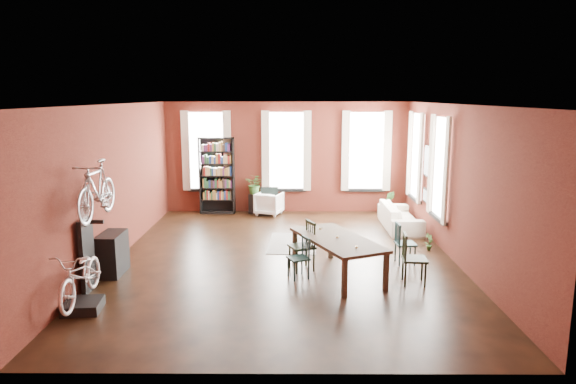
{
  "coord_description": "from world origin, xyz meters",
  "views": [
    {
      "loc": [
        0.13,
        -10.29,
        3.37
      ],
      "look_at": [
        0.07,
        0.6,
        1.32
      ],
      "focal_mm": 32.0,
      "sensor_mm": 36.0,
      "label": 1
    }
  ],
  "objects_px": {
    "dining_chair_c": "(414,259)",
    "white_armchair": "(269,202)",
    "dining_chair_d": "(405,243)",
    "cream_sofa": "(400,212)",
    "plant_stand": "(255,203)",
    "dining_chair_b": "(302,246)",
    "bookshelf": "(217,176)",
    "bike_trainer": "(83,306)",
    "bicycle_floor": "(79,251)",
    "dining_table": "(337,257)",
    "console_table": "(113,254)",
    "dining_chair_a": "(298,258)"
  },
  "relations": [
    {
      "from": "dining_chair_c",
      "to": "white_armchair",
      "type": "bearing_deg",
      "value": 32.18
    },
    {
      "from": "console_table",
      "to": "plant_stand",
      "type": "distance_m",
      "value": 5.71
    },
    {
      "from": "white_armchair",
      "to": "console_table",
      "type": "height_order",
      "value": "console_table"
    },
    {
      "from": "plant_stand",
      "to": "white_armchair",
      "type": "bearing_deg",
      "value": -25.41
    },
    {
      "from": "dining_table",
      "to": "console_table",
      "type": "bearing_deg",
      "value": 154.61
    },
    {
      "from": "dining_chair_b",
      "to": "white_armchair",
      "type": "height_order",
      "value": "dining_chair_b"
    },
    {
      "from": "dining_chair_b",
      "to": "dining_chair_d",
      "type": "xyz_separation_m",
      "value": [
        2.11,
        0.4,
        -0.06
      ]
    },
    {
      "from": "white_armchair",
      "to": "dining_table",
      "type": "bearing_deg",
      "value": 125.01
    },
    {
      "from": "dining_chair_a",
      "to": "bicycle_floor",
      "type": "relative_size",
      "value": 0.48
    },
    {
      "from": "bookshelf",
      "to": "bicycle_floor",
      "type": "height_order",
      "value": "bookshelf"
    },
    {
      "from": "dining_chair_c",
      "to": "cream_sofa",
      "type": "xyz_separation_m",
      "value": [
        0.59,
        4.0,
        -0.06
      ]
    },
    {
      "from": "dining_table",
      "to": "dining_chair_d",
      "type": "xyz_separation_m",
      "value": [
        1.45,
        0.74,
        0.05
      ]
    },
    {
      "from": "cream_sofa",
      "to": "plant_stand",
      "type": "bearing_deg",
      "value": 66.31
    },
    {
      "from": "white_armchair",
      "to": "dining_chair_b",
      "type": "bearing_deg",
      "value": 118.64
    },
    {
      "from": "dining_table",
      "to": "dining_chair_d",
      "type": "bearing_deg",
      "value": 3.03
    },
    {
      "from": "white_armchair",
      "to": "bike_trainer",
      "type": "xyz_separation_m",
      "value": [
        -2.68,
        -6.73,
        -0.27
      ]
    },
    {
      "from": "white_armchair",
      "to": "cream_sofa",
      "type": "xyz_separation_m",
      "value": [
        3.44,
        -1.5,
        0.05
      ]
    },
    {
      "from": "console_table",
      "to": "white_armchair",
      "type": "bearing_deg",
      "value": 60.86
    },
    {
      "from": "dining_chair_c",
      "to": "bike_trainer",
      "type": "xyz_separation_m",
      "value": [
        -5.54,
        -1.24,
        -0.39
      ]
    },
    {
      "from": "dining_chair_c",
      "to": "cream_sofa",
      "type": "bearing_deg",
      "value": -3.63
    },
    {
      "from": "bookshelf",
      "to": "bike_trainer",
      "type": "xyz_separation_m",
      "value": [
        -1.18,
        -6.94,
        -1.02
      ]
    },
    {
      "from": "dining_table",
      "to": "bookshelf",
      "type": "xyz_separation_m",
      "value": [
        -3.0,
        5.3,
        0.73
      ]
    },
    {
      "from": "dining_chair_c",
      "to": "white_armchair",
      "type": "distance_m",
      "value": 6.2
    },
    {
      "from": "bike_trainer",
      "to": "dining_chair_b",
      "type": "bearing_deg",
      "value": 29.33
    },
    {
      "from": "dining_chair_a",
      "to": "console_table",
      "type": "relative_size",
      "value": 0.97
    },
    {
      "from": "dining_table",
      "to": "bike_trainer",
      "type": "bearing_deg",
      "value": 177.36
    },
    {
      "from": "dining_chair_c",
      "to": "bicycle_floor",
      "type": "relative_size",
      "value": 0.57
    },
    {
      "from": "cream_sofa",
      "to": "plant_stand",
      "type": "relative_size",
      "value": 3.69
    },
    {
      "from": "bicycle_floor",
      "to": "white_armchair",
      "type": "bearing_deg",
      "value": 66.58
    },
    {
      "from": "dining_chair_d",
      "to": "cream_sofa",
      "type": "height_order",
      "value": "dining_chair_d"
    },
    {
      "from": "dining_table",
      "to": "dining_chair_c",
      "type": "relative_size",
      "value": 2.33
    },
    {
      "from": "dining_chair_b",
      "to": "dining_chair_d",
      "type": "bearing_deg",
      "value": 77.79
    },
    {
      "from": "dining_chair_d",
      "to": "bookshelf",
      "type": "xyz_separation_m",
      "value": [
        -4.45,
        4.56,
        0.68
      ]
    },
    {
      "from": "bicycle_floor",
      "to": "dining_chair_c",
      "type": "bearing_deg",
      "value": 10.74
    },
    {
      "from": "dining_chair_d",
      "to": "bookshelf",
      "type": "height_order",
      "value": "bookshelf"
    },
    {
      "from": "bike_trainer",
      "to": "plant_stand",
      "type": "relative_size",
      "value": 1.0
    },
    {
      "from": "white_armchair",
      "to": "bike_trainer",
      "type": "distance_m",
      "value": 7.25
    },
    {
      "from": "console_table",
      "to": "bookshelf",
      "type": "bearing_deg",
      "value": 76.17
    },
    {
      "from": "dining_chair_b",
      "to": "bookshelf",
      "type": "xyz_separation_m",
      "value": [
        -2.34,
        4.96,
        0.62
      ]
    },
    {
      "from": "dining_chair_b",
      "to": "bicycle_floor",
      "type": "distance_m",
      "value": 4.05
    },
    {
      "from": "dining_table",
      "to": "white_armchair",
      "type": "bearing_deg",
      "value": 82.3
    },
    {
      "from": "dining_chair_a",
      "to": "dining_chair_c",
      "type": "bearing_deg",
      "value": 58.09
    },
    {
      "from": "plant_stand",
      "to": "bike_trainer",
      "type": "bearing_deg",
      "value": -107.98
    },
    {
      "from": "console_table",
      "to": "dining_table",
      "type": "bearing_deg",
      "value": -1.34
    },
    {
      "from": "white_armchair",
      "to": "plant_stand",
      "type": "distance_m",
      "value": 0.48
    },
    {
      "from": "dining_chair_b",
      "to": "bookshelf",
      "type": "distance_m",
      "value": 5.52
    },
    {
      "from": "bookshelf",
      "to": "bike_trainer",
      "type": "height_order",
      "value": "bookshelf"
    },
    {
      "from": "dining_chair_c",
      "to": "dining_chair_d",
      "type": "distance_m",
      "value": 1.15
    },
    {
      "from": "dining_chair_c",
      "to": "bookshelf",
      "type": "bearing_deg",
      "value": 42.14
    },
    {
      "from": "dining_chair_b",
      "to": "white_armchair",
      "type": "distance_m",
      "value": 4.83
    }
  ]
}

